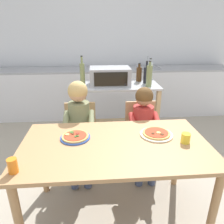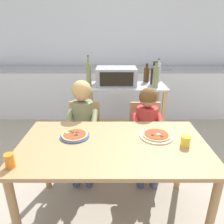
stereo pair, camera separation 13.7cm
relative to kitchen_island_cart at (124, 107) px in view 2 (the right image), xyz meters
name	(u,v)px [view 2 (the right image)]	position (x,y,z in m)	size (l,w,h in m)	color
ground_plane	(112,149)	(-0.16, -0.08, -0.60)	(11.21, 11.21, 0.00)	#A89E8C
back_wall_tiled	(111,41)	(-0.16, 1.66, 0.75)	(5.46, 0.12, 2.70)	silver
kitchen_counter	(112,92)	(-0.16, 1.25, -0.16)	(4.91, 0.60, 1.09)	silver
kitchen_island_cart	(124,107)	(0.00, 0.00, 0.00)	(1.02, 0.53, 0.91)	#B7BABF
toaster_oven	(115,76)	(-0.12, -0.01, 0.42)	(0.50, 0.34, 0.22)	#999BA0
bottle_squat_spirits	(88,74)	(-0.45, -0.09, 0.46)	(0.06, 0.06, 0.38)	olive
bottle_brown_beer	(155,76)	(0.35, -0.14, 0.44)	(0.07, 0.07, 0.32)	olive
bottle_tall_green_wine	(145,74)	(0.29, 0.14, 0.41)	(0.07, 0.07, 0.25)	#4C2D14
bottle_slim_sauce	(157,72)	(0.45, 0.18, 0.44)	(0.07, 0.07, 0.30)	#ADB7B2
bottle_clear_vinegar	(152,75)	(0.36, 0.03, 0.42)	(0.07, 0.07, 0.29)	black
dining_table	(112,154)	(-0.16, -1.20, 0.05)	(1.50, 0.84, 0.75)	#AD7F51
dining_chair_left	(84,133)	(-0.48, -0.50, -0.12)	(0.36, 0.36, 0.81)	tan
dining_chair_right	(144,133)	(0.20, -0.51, -0.12)	(0.36, 0.36, 0.81)	tan
child_in_olive_shirt	(81,119)	(-0.48, -0.62, 0.10)	(0.32, 0.42, 1.08)	#424C6B
child_in_red_shirt	(146,124)	(0.20, -0.64, 0.05)	(0.32, 0.42, 1.01)	#424C6B
pizza_plate_blue_rimmed	(74,135)	(-0.48, -1.08, 0.16)	(0.25, 0.25, 0.03)	#3356B7
pizza_plate_cream	(155,135)	(0.20, -1.08, 0.15)	(0.28, 0.28, 0.03)	beige
drinking_cup_yellow	(184,141)	(0.40, -1.23, 0.18)	(0.07, 0.07, 0.08)	yellow
drinking_cup_orange	(9,161)	(-0.84, -1.50, 0.19)	(0.06, 0.06, 0.10)	orange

